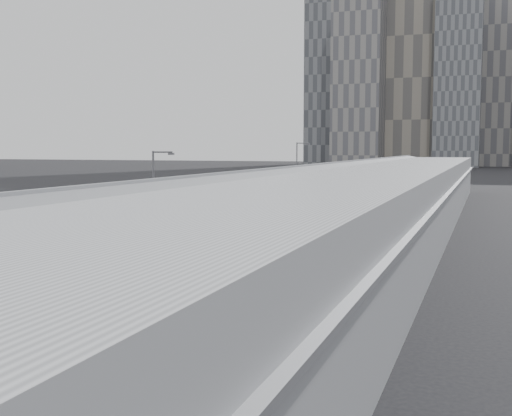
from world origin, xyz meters
The scene contains 22 objects.
sidewalk centered at (9.00, 55.00, 0.06)m, with size 10.00×170.00×0.12m, color gray.
lane_line centered at (-1.50, 55.00, 0.01)m, with size 0.12×160.00×0.02m, color gold.
depot centered at (12.99, 55.00, 3.51)m, with size 12.45×160.40×7.20m.
skyline centered at (-2.90, 324.16, 50.85)m, with size 145.00×64.00×120.00m.
bus_2 centered at (2.59, 35.80, 1.56)m, with size 3.81×12.83×3.70m.
bus_3 centered at (2.52, 46.61, 1.73)m, with size 3.16×14.05×4.09m.
bus_4 centered at (2.19, 60.64, 1.72)m, with size 3.75×14.09×4.07m.
bus_5 centered at (2.48, 74.26, 1.65)m, with size 3.42×13.48×3.90m.
bus_6 centered at (1.99, 91.68, 1.69)m, with size 3.66×13.82×3.99m.
bus_7 centered at (2.08, 105.57, 1.62)m, with size 2.98×13.19×3.84m.
bus_8 centered at (1.65, 118.04, 1.59)m, with size 3.87×13.06×3.76m.
bus_9 centered at (2.48, 130.89, 1.73)m, with size 3.15×14.06×4.09m.
bus_10 centered at (2.43, 144.84, 1.69)m, with size 3.68×13.88×4.01m.
tree_1 centered at (6.02, 33.43, 2.88)m, with size 1.55×1.55×3.69m.
tree_2 centered at (5.91, 52.64, 3.87)m, with size 1.79×1.79×4.80m.
tree_3 centered at (6.15, 82.92, 2.76)m, with size 1.30×1.30×3.46m.
tree_4 centered at (6.27, 100.92, 2.74)m, with size 1.05×1.05×3.37m.
tree_5 centered at (5.96, 127.00, 3.26)m, with size 1.67×1.67×4.14m.
street_lamp_near centered at (-4.01, 51.26, 4.89)m, with size 2.04×0.22×8.42m.
street_lamp_far centered at (-4.40, 95.38, 5.43)m, with size 2.04×0.22×9.46m.
shipping_container centered at (-6.05, 109.57, 1.35)m, with size 2.76×6.83×2.70m, color #144217.
suv centered at (-3.09, 125.13, 0.76)m, with size 2.51×5.44×1.51m, color black.
Camera 1 is at (22.31, 3.57, 8.67)m, focal length 45.00 mm.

